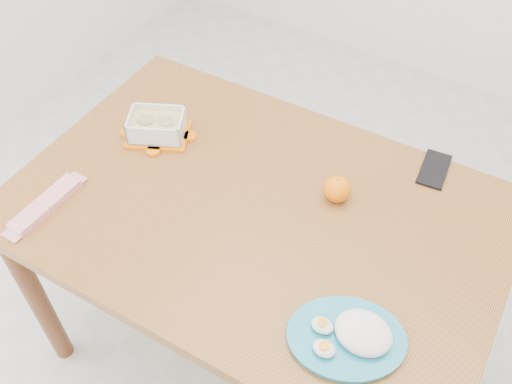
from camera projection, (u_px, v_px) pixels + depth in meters
The scene contains 7 objects.
ground at pixel (290, 329), 2.08m from camera, with size 3.50×3.50×0.00m, color #B7B7B2.
dining_table at pixel (256, 230), 1.55m from camera, with size 1.30×0.89×0.75m.
food_container at pixel (157, 126), 1.64m from camera, with size 0.22×0.20×0.07m.
orange_fruit at pixel (337, 189), 1.47m from camera, with size 0.07×0.07×0.07m, color #E86504.
rice_plate at pixel (352, 335), 1.21m from camera, with size 0.34×0.34×0.07m.
candy_bar at pixel (46, 204), 1.47m from camera, with size 0.21×0.05×0.02m, color #B50920.
smartphone at pixel (434, 169), 1.57m from camera, with size 0.07×0.14×0.01m, color black.
Camera 1 is at (0.44, -0.93, 1.88)m, focal length 40.00 mm.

